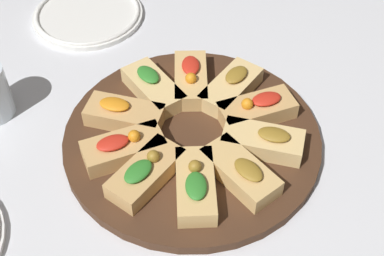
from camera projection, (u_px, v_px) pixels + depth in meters
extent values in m
plane|color=silver|center=(192.00, 142.00, 0.91)|extent=(3.00, 3.00, 0.00)
cylinder|color=#422819|center=(192.00, 138.00, 0.90)|extent=(0.43, 0.43, 0.02)
cube|color=#DBB775|center=(154.00, 88.00, 0.95)|extent=(0.11, 0.14, 0.03)
ellipsoid|color=#2D7A28|center=(148.00, 74.00, 0.94)|extent=(0.05, 0.06, 0.01)
cube|color=tan|center=(125.00, 115.00, 0.90)|extent=(0.08, 0.14, 0.03)
ellipsoid|color=orange|center=(114.00, 104.00, 0.89)|extent=(0.04, 0.06, 0.01)
cube|color=tan|center=(124.00, 149.00, 0.85)|extent=(0.14, 0.13, 0.03)
ellipsoid|color=red|center=(112.00, 143.00, 0.83)|extent=(0.06, 0.06, 0.01)
sphere|color=orange|center=(134.00, 136.00, 0.84)|extent=(0.02, 0.02, 0.02)
cube|color=tan|center=(146.00, 173.00, 0.82)|extent=(0.14, 0.08, 0.03)
ellipsoid|color=#2D7A28|center=(138.00, 171.00, 0.79)|extent=(0.06, 0.04, 0.01)
sphere|color=olive|center=(153.00, 156.00, 0.81)|extent=(0.02, 0.02, 0.02)
cube|color=tan|center=(195.00, 185.00, 0.80)|extent=(0.14, 0.11, 0.03)
ellipsoid|color=#2D7A28|center=(196.00, 186.00, 0.78)|extent=(0.06, 0.05, 0.01)
sphere|color=olive|center=(195.00, 166.00, 0.80)|extent=(0.02, 0.02, 0.02)
cube|color=tan|center=(240.00, 172.00, 0.82)|extent=(0.10, 0.14, 0.03)
ellipsoid|color=olive|center=(248.00, 170.00, 0.80)|extent=(0.05, 0.06, 0.01)
cube|color=#DBB775|center=(263.00, 141.00, 0.86)|extent=(0.09, 0.14, 0.03)
ellipsoid|color=olive|center=(274.00, 135.00, 0.84)|extent=(0.04, 0.06, 0.01)
cube|color=tan|center=(257.00, 110.00, 0.91)|extent=(0.13, 0.13, 0.03)
ellipsoid|color=red|center=(266.00, 99.00, 0.90)|extent=(0.06, 0.06, 0.01)
sphere|color=orange|center=(247.00, 104.00, 0.89)|extent=(0.02, 0.02, 0.02)
cube|color=#DBB775|center=(231.00, 88.00, 0.95)|extent=(0.14, 0.07, 0.03)
ellipsoid|color=olive|center=(236.00, 75.00, 0.94)|extent=(0.06, 0.04, 0.01)
cube|color=tan|center=(191.00, 80.00, 0.96)|extent=(0.14, 0.11, 0.03)
ellipsoid|color=red|center=(191.00, 65.00, 0.96)|extent=(0.06, 0.05, 0.01)
sphere|color=orange|center=(191.00, 78.00, 0.93)|extent=(0.02, 0.02, 0.02)
cylinder|color=white|center=(88.00, 15.00, 1.15)|extent=(0.23, 0.23, 0.01)
torus|color=white|center=(88.00, 13.00, 1.14)|extent=(0.22, 0.22, 0.01)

